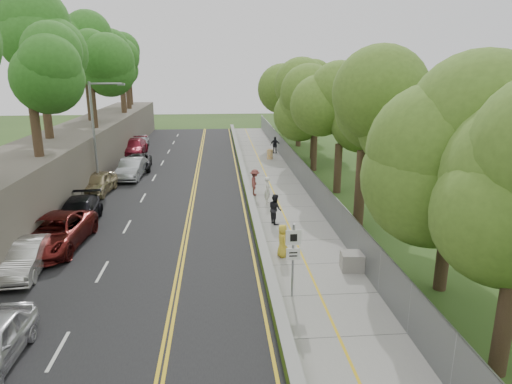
# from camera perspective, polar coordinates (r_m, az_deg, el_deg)

# --- Properties ---
(ground) EXTENTS (140.00, 140.00, 0.00)m
(ground) POSITION_cam_1_polar(r_m,az_deg,el_deg) (21.61, 0.45, -9.32)
(ground) COLOR #33511E
(ground) RESTS_ON ground
(road) EXTENTS (11.20, 66.00, 0.04)m
(road) POSITION_cam_1_polar(r_m,az_deg,el_deg) (35.87, -10.38, 0.66)
(road) COLOR black
(road) RESTS_ON ground
(sidewalk) EXTENTS (4.20, 66.00, 0.05)m
(sidewalk) POSITION_cam_1_polar(r_m,az_deg,el_deg) (35.96, 2.33, 0.95)
(sidewalk) COLOR gray
(sidewalk) RESTS_ON ground
(jersey_barrier) EXTENTS (0.42, 66.00, 0.60)m
(jersey_barrier) POSITION_cam_1_polar(r_m,az_deg,el_deg) (35.68, -1.34, 1.30)
(jersey_barrier) COLOR #8CEC22
(jersey_barrier) RESTS_ON ground
(rock_embankment) EXTENTS (5.00, 66.00, 4.00)m
(rock_embankment) POSITION_cam_1_polar(r_m,az_deg,el_deg) (37.13, -23.09, 3.30)
(rock_embankment) COLOR #595147
(rock_embankment) RESTS_ON ground
(chainlink_fence) EXTENTS (0.04, 66.00, 2.00)m
(chainlink_fence) POSITION_cam_1_polar(r_m,az_deg,el_deg) (36.04, 5.66, 2.51)
(chainlink_fence) COLOR slate
(chainlink_fence) RESTS_ON ground
(trees_embankment) EXTENTS (6.40, 66.00, 13.00)m
(trees_embankment) POSITION_cam_1_polar(r_m,az_deg,el_deg) (36.32, -23.78, 16.54)
(trees_embankment) COLOR #327422
(trees_embankment) RESTS_ON rock_embankment
(trees_fenceside) EXTENTS (7.00, 66.00, 14.00)m
(trees_fenceside) POSITION_cam_1_polar(r_m,az_deg,el_deg) (35.69, 9.72, 11.99)
(trees_fenceside) COLOR #59822A
(trees_fenceside) RESTS_ON ground
(streetlight) EXTENTS (2.52, 0.22, 8.00)m
(streetlight) POSITION_cam_1_polar(r_m,az_deg,el_deg) (34.91, -19.27, 7.37)
(streetlight) COLOR gray
(streetlight) RESTS_ON ground
(signpost) EXTENTS (0.62, 0.09, 3.10)m
(signpost) POSITION_cam_1_polar(r_m,az_deg,el_deg) (18.20, 4.66, -7.55)
(signpost) COLOR gray
(signpost) RESTS_ON sidewalk
(construction_barrel) EXTENTS (0.60, 0.60, 0.98)m
(construction_barrel) POSITION_cam_1_polar(r_m,az_deg,el_deg) (45.59, 1.75, 4.75)
(construction_barrel) COLOR orange
(construction_barrel) RESTS_ON sidewalk
(concrete_block) EXTENTS (1.31, 1.04, 0.81)m
(concrete_block) POSITION_cam_1_polar(r_m,az_deg,el_deg) (21.54, 12.19, -8.45)
(concrete_block) COLOR gray
(concrete_block) RESTS_ON sidewalk
(car_1) EXTENTS (1.92, 4.58, 1.47)m
(car_1) POSITION_cam_1_polar(r_m,az_deg,el_deg) (23.16, -26.95, -7.27)
(car_1) COLOR silver
(car_1) RESTS_ON road
(car_2) EXTENTS (3.15, 6.17, 1.67)m
(car_2) POSITION_cam_1_polar(r_m,az_deg,el_deg) (25.44, -23.85, -4.67)
(car_2) COLOR #581412
(car_2) RESTS_ON road
(car_3) EXTENTS (2.50, 5.42, 1.53)m
(car_3) POSITION_cam_1_polar(r_m,az_deg,el_deg) (28.51, -21.33, -2.43)
(car_3) COLOR black
(car_3) RESTS_ON road
(car_4) EXTENTS (2.28, 4.75, 1.56)m
(car_4) POSITION_cam_1_polar(r_m,az_deg,el_deg) (35.07, -19.17, 1.05)
(car_4) COLOR tan
(car_4) RESTS_ON road
(car_5) EXTENTS (1.96, 5.06, 1.64)m
(car_5) POSITION_cam_1_polar(r_m,az_deg,el_deg) (39.09, -15.30, 2.85)
(car_5) COLOR #9EA1A6
(car_5) RESTS_ON road
(car_6) EXTENTS (2.67, 5.02, 1.34)m
(car_6) POSITION_cam_1_polar(r_m,az_deg,el_deg) (42.26, -14.52, 3.63)
(car_6) COLOR black
(car_6) RESTS_ON road
(car_7) EXTENTS (2.39, 5.78, 1.67)m
(car_7) POSITION_cam_1_polar(r_m,az_deg,el_deg) (49.21, -15.03, 5.42)
(car_7) COLOR maroon
(car_7) RESTS_ON road
(car_8) EXTENTS (1.90, 4.16, 1.39)m
(car_8) POSITION_cam_1_polar(r_m,az_deg,el_deg) (54.12, -14.16, 6.21)
(car_8) COLOR #B1B1B6
(car_8) RESTS_ON road
(painter_0) EXTENTS (0.66, 0.89, 1.64)m
(painter_0) POSITION_cam_1_polar(r_m,az_deg,el_deg) (22.31, 3.33, -6.09)
(painter_0) COLOR gold
(painter_0) RESTS_ON sidewalk
(painter_1) EXTENTS (0.58, 0.75, 1.85)m
(painter_1) POSITION_cam_1_polar(r_m,az_deg,el_deg) (30.74, 1.46, 0.24)
(painter_1) COLOR white
(painter_1) RESTS_ON sidewalk
(painter_2) EXTENTS (0.91, 1.03, 1.79)m
(painter_2) POSITION_cam_1_polar(r_m,az_deg,el_deg) (26.83, 2.41, -2.12)
(painter_2) COLOR black
(painter_2) RESTS_ON sidewalk
(painter_3) EXTENTS (0.87, 1.31, 1.90)m
(painter_3) POSITION_cam_1_polar(r_m,az_deg,el_deg) (32.64, -0.15, 1.21)
(painter_3) COLOR brown
(painter_3) RESTS_ON sidewalk
(person_far) EXTENTS (1.10, 0.62, 1.78)m
(person_far) POSITION_cam_1_polar(r_m,az_deg,el_deg) (48.53, 2.40, 5.88)
(person_far) COLOR black
(person_far) RESTS_ON sidewalk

